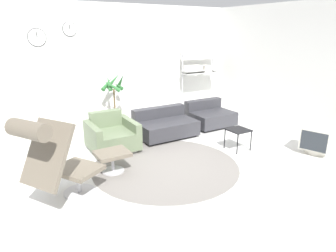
{
  "coord_description": "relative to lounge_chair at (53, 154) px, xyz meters",
  "views": [
    {
      "loc": [
        -2.39,
        -4.15,
        2.19
      ],
      "look_at": [
        0.3,
        0.23,
        0.55
      ],
      "focal_mm": 32.0,
      "sensor_mm": 36.0,
      "label": 1
    }
  ],
  "objects": [
    {
      "name": "armchair_red",
      "position": [
        1.33,
        1.49,
        -0.47
      ],
      "size": [
        0.88,
        0.89,
        0.69
      ],
      "rotation": [
        0.0,
        0.0,
        3.11
      ],
      "color": "silver",
      "rests_on": "ground_plane"
    },
    {
      "name": "couch_second",
      "position": [
        3.89,
        1.7,
        -0.51
      ],
      "size": [
        1.0,
        0.84,
        0.59
      ],
      "rotation": [
        0.0,
        0.0,
        3.13
      ],
      "color": "black",
      "rests_on": "ground_plane"
    },
    {
      "name": "side_table",
      "position": [
        3.38,
        0.21,
        -0.38
      ],
      "size": [
        0.39,
        0.39,
        0.41
      ],
      "color": "black",
      "rests_on": "ground_plane"
    },
    {
      "name": "shelf_unit",
      "position": [
        4.46,
        2.9,
        0.5
      ],
      "size": [
        1.09,
        0.28,
        1.93
      ],
      "color": "#BCBCC1",
      "rests_on": "ground_plane"
    },
    {
      "name": "crt_television",
      "position": [
        4.51,
        -0.68,
        -0.46
      ],
      "size": [
        0.65,
        0.64,
        0.51
      ],
      "rotation": [
        0.0,
        0.0,
        1.9
      ],
      "color": "beige",
      "rests_on": "ground_plane"
    },
    {
      "name": "couch_low",
      "position": [
        2.59,
        1.61,
        -0.51
      ],
      "size": [
        1.25,
        0.84,
        0.59
      ],
      "rotation": [
        0.0,
        0.0,
        3.13
      ],
      "color": "black",
      "rests_on": "ground_plane"
    },
    {
      "name": "wall_right",
      "position": [
        5.42,
        0.48,
        0.66
      ],
      "size": [
        0.06,
        12.0,
        2.8
      ],
      "color": "silver",
      "rests_on": "ground_plane"
    },
    {
      "name": "ground_plane",
      "position": [
        1.82,
        0.48,
        -0.74
      ],
      "size": [
        12.0,
        12.0,
        0.0
      ],
      "primitive_type": "plane",
      "color": "silver"
    },
    {
      "name": "ottoman",
      "position": [
        0.98,
        0.57,
        -0.47
      ],
      "size": [
        0.52,
        0.44,
        0.34
      ],
      "color": "#BCBCC1",
      "rests_on": "ground_plane"
    },
    {
      "name": "potted_plant",
      "position": [
        1.93,
        2.79,
        -0.11
      ],
      "size": [
        0.55,
        0.61,
        1.28
      ],
      "color": "brown",
      "rests_on": "ground_plane"
    },
    {
      "name": "round_rug",
      "position": [
        1.82,
        0.31,
        -0.73
      ],
      "size": [
        2.48,
        2.48,
        0.01
      ],
      "color": "slate",
      "rests_on": "ground_plane"
    },
    {
      "name": "lounge_chair",
      "position": [
        0.0,
        0.0,
        0.0
      ],
      "size": [
        1.17,
        1.01,
        1.24
      ],
      "rotation": [
        0.0,
        0.0,
        -1.04
      ],
      "color": "#BCBCC1",
      "rests_on": "ground_plane"
    },
    {
      "name": "wall_back",
      "position": [
        1.82,
        3.23,
        0.67
      ],
      "size": [
        12.0,
        0.09,
        2.8
      ],
      "color": "silver",
      "rests_on": "ground_plane"
    }
  ]
}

